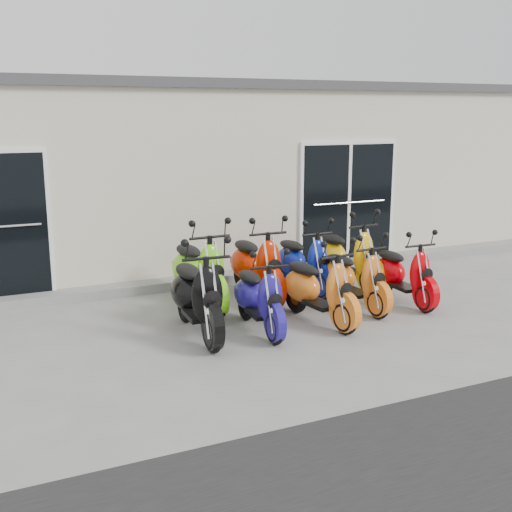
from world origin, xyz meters
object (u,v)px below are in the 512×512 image
at_px(scooter_back_green, 199,261).
at_px(scooter_back_blue, 303,254).
at_px(scooter_front_orange_b, 354,269).
at_px(scooter_back_red, 256,256).
at_px(scooter_front_blue, 259,288).
at_px(scooter_front_orange_a, 319,279).
at_px(scooter_front_black, 197,284).
at_px(scooter_back_yellow, 346,247).
at_px(scooter_front_red, 404,265).

distance_m(scooter_back_green, scooter_back_blue, 1.81).
xyz_separation_m(scooter_front_orange_b, scooter_back_red, (-1.08, 1.05, 0.08)).
bearing_deg(scooter_front_blue, scooter_front_orange_a, 2.15).
height_order(scooter_front_blue, scooter_front_orange_a, scooter_front_orange_a).
height_order(scooter_front_black, scooter_back_red, scooter_front_black).
height_order(scooter_front_blue, scooter_back_blue, scooter_back_blue).
distance_m(scooter_front_blue, scooter_back_yellow, 2.61).
distance_m(scooter_front_black, scooter_front_orange_b, 2.48).
bearing_deg(scooter_front_red, scooter_back_red, 151.87).
height_order(scooter_front_black, scooter_front_blue, scooter_front_black).
height_order(scooter_back_red, scooter_back_yellow, scooter_back_red).
bearing_deg(scooter_front_blue, scooter_back_blue, 48.29).
relative_size(scooter_front_blue, scooter_back_red, 0.86).
height_order(scooter_front_orange_a, scooter_front_orange_b, scooter_front_orange_a).
distance_m(scooter_front_red, scooter_back_green, 3.07).
bearing_deg(scooter_front_orange_b, scooter_front_orange_a, -161.81).
bearing_deg(scooter_front_orange_b, scooter_back_red, 131.36).
bearing_deg(scooter_back_blue, scooter_back_green, 180.00).
distance_m(scooter_front_blue, scooter_front_red, 2.53).
relative_size(scooter_front_black, scooter_back_yellow, 1.03).
height_order(scooter_front_red, scooter_back_blue, scooter_back_blue).
relative_size(scooter_front_blue, scooter_back_yellow, 0.88).
xyz_separation_m(scooter_front_orange_b, scooter_front_red, (0.84, -0.07, -0.01)).
relative_size(scooter_front_blue, scooter_front_orange_a, 0.95).
bearing_deg(scooter_back_yellow, scooter_front_blue, -155.37).
relative_size(scooter_front_blue, scooter_front_red, 1.00).
relative_size(scooter_front_orange_a, scooter_back_green, 0.89).
height_order(scooter_front_blue, scooter_back_red, scooter_back_red).
height_order(scooter_front_orange_a, scooter_back_green, scooter_back_green).
bearing_deg(scooter_front_black, scooter_back_blue, 32.83).
xyz_separation_m(scooter_front_blue, scooter_back_yellow, (2.21, 1.37, 0.08)).
relative_size(scooter_front_blue, scooter_back_green, 0.84).
bearing_deg(scooter_front_black, scooter_front_red, 4.69).
relative_size(scooter_front_black, scooter_back_blue, 1.11).
bearing_deg(scooter_front_blue, scooter_front_red, 9.23).
bearing_deg(scooter_front_black, scooter_back_yellow, 25.25).
distance_m(scooter_front_orange_b, scooter_back_green, 2.27).
xyz_separation_m(scooter_front_red, scooter_back_red, (-1.92, 1.12, 0.09)).
distance_m(scooter_back_red, scooter_back_blue, 0.87).
bearing_deg(scooter_back_yellow, scooter_front_orange_b, -123.79).
relative_size(scooter_front_black, scooter_front_orange_b, 1.16).
bearing_deg(scooter_front_red, scooter_front_orange_b, 177.57).
bearing_deg(scooter_front_orange_b, scooter_back_green, 148.68).
bearing_deg(scooter_back_green, scooter_back_red, -0.59).
bearing_deg(scooter_front_orange_a, scooter_back_green, 125.42).
distance_m(scooter_front_orange_b, scooter_front_red, 0.84).
relative_size(scooter_back_green, scooter_back_blue, 1.13).
relative_size(scooter_front_orange_a, scooter_back_red, 0.91).
xyz_separation_m(scooter_front_orange_a, scooter_back_yellow, (1.33, 1.40, 0.05)).
bearing_deg(scooter_back_red, scooter_back_blue, 6.47).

